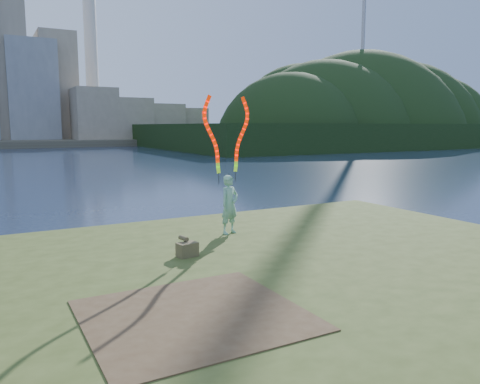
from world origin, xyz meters
TOP-DOWN VIEW (x-y plane):
  - ground at (0.00, 0.00)m, footprint 320.00×320.00m
  - grassy_knoll at (0.00, -2.30)m, footprint 20.00×18.00m
  - dirt_patch at (-2.20, -3.20)m, footprint 3.20×3.00m
  - far_shore at (0.00, 95.00)m, footprint 320.00×40.00m
  - wooded_hill at (59.57, 59.96)m, footprint 78.00×50.00m
  - woman_with_ribbons at (0.81, 1.45)m, footprint 1.94×0.70m
  - canvas_bag at (-1.04, -0.11)m, footprint 0.48×0.54m

SIDE VIEW (x-z plane):
  - ground at x=0.00m, z-range 0.00..0.00m
  - wooded_hill at x=59.57m, z-range -31.34..31.66m
  - grassy_knoll at x=0.00m, z-range -0.06..0.74m
  - far_shore at x=0.00m, z-range 0.00..1.20m
  - dirt_patch at x=-2.20m, z-range 0.80..0.82m
  - canvas_bag at x=-1.04m, z-range 0.76..1.18m
  - woman_with_ribbons at x=0.81m, z-range 0.24..4.20m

